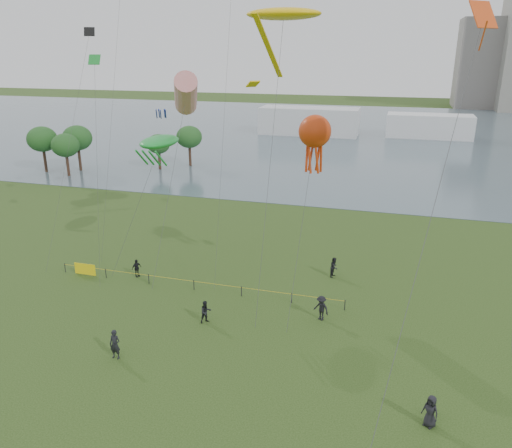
# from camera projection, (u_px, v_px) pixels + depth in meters

# --- Properties ---
(ground_plane) EXTENTS (400.00, 400.00, 0.00)m
(ground_plane) POSITION_uv_depth(u_px,v_px,m) (199.00, 442.00, 24.45)
(ground_plane) COLOR #223A12
(lake) EXTENTS (400.00, 120.00, 0.08)m
(lake) POSITION_uv_depth(u_px,v_px,m) (364.00, 133.00, 115.13)
(lake) COLOR #4F636C
(lake) RESTS_ON ground_plane
(building_low) EXTENTS (16.00, 18.00, 28.00)m
(building_low) POSITION_uv_depth(u_px,v_px,m) (483.00, 64.00, 163.81)
(building_low) COLOR slate
(building_low) RESTS_ON ground_plane
(pavilion_left) EXTENTS (22.00, 8.00, 6.00)m
(pavilion_left) POSITION_uv_depth(u_px,v_px,m) (309.00, 121.00, 112.76)
(pavilion_left) COLOR silver
(pavilion_left) RESTS_ON ground_plane
(pavilion_right) EXTENTS (18.00, 7.00, 5.00)m
(pavilion_right) POSITION_uv_depth(u_px,v_px,m) (429.00, 126.00, 108.83)
(pavilion_right) COLOR white
(pavilion_right) RESTS_ON ground_plane
(trees) EXTENTS (24.39, 15.87, 7.15)m
(trees) POSITION_uv_depth(u_px,v_px,m) (100.00, 140.00, 77.80)
(trees) COLOR #362318
(trees) RESTS_ON ground_plane
(fence) EXTENTS (24.07, 0.07, 1.05)m
(fence) POSITION_uv_depth(u_px,v_px,m) (126.00, 274.00, 41.44)
(fence) COLOR black
(fence) RESTS_ON ground_plane
(spectator_a) EXTENTS (1.01, 1.01, 1.65)m
(spectator_a) POSITION_uv_depth(u_px,v_px,m) (206.00, 312.00, 34.96)
(spectator_a) COLOR black
(spectator_a) RESTS_ON ground_plane
(spectator_b) EXTENTS (1.38, 1.15, 1.85)m
(spectator_b) POSITION_uv_depth(u_px,v_px,m) (321.00, 308.00, 35.28)
(spectator_b) COLOR black
(spectator_b) RESTS_ON ground_plane
(spectator_c) EXTENTS (0.75, 0.98, 1.55)m
(spectator_c) POSITION_uv_depth(u_px,v_px,m) (137.00, 268.00, 42.11)
(spectator_c) COLOR black
(spectator_c) RESTS_ON ground_plane
(spectator_d) EXTENTS (1.04, 0.96, 1.78)m
(spectator_d) POSITION_uv_depth(u_px,v_px,m) (430.00, 411.00, 25.25)
(spectator_d) COLOR black
(spectator_d) RESTS_ON ground_plane
(spectator_f) EXTENTS (0.71, 0.48, 1.94)m
(spectator_f) POSITION_uv_depth(u_px,v_px,m) (115.00, 344.00, 30.83)
(spectator_f) COLOR black
(spectator_f) RESTS_ON ground_plane
(spectator_g) EXTENTS (0.83, 0.96, 1.72)m
(spectator_g) POSITION_uv_depth(u_px,v_px,m) (334.00, 267.00, 42.09)
(spectator_g) COLOR black
(spectator_g) RESTS_ON ground_plane
(kite_stingray) EXTENTS (5.68, 11.50, 21.15)m
(kite_stingray) POSITION_uv_depth(u_px,v_px,m) (283.00, 15.00, 36.66)
(kite_stingray) COLOR #3F3F42
(kite_windsock) EXTENTS (4.32, 10.30, 16.66)m
(kite_windsock) POSITION_uv_depth(u_px,v_px,m) (186.00, 94.00, 42.22)
(kite_windsock) COLOR #3F3F42
(kite_creature) EXTENTS (5.39, 4.82, 11.75)m
(kite_creature) POSITION_uv_depth(u_px,v_px,m) (159.00, 142.00, 39.68)
(kite_creature) COLOR #3F3F42
(kite_octopus) EXTENTS (2.29, 6.75, 13.99)m
(kite_octopus) POSITION_uv_depth(u_px,v_px,m) (315.00, 132.00, 34.71)
(kite_octopus) COLOR #3F3F42
(kite_delta) EXTENTS (4.97, 16.36, 20.47)m
(kite_delta) POSITION_uv_depth(u_px,v_px,m) (477.00, 40.00, 23.75)
(kite_delta) COLOR #3F3F42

